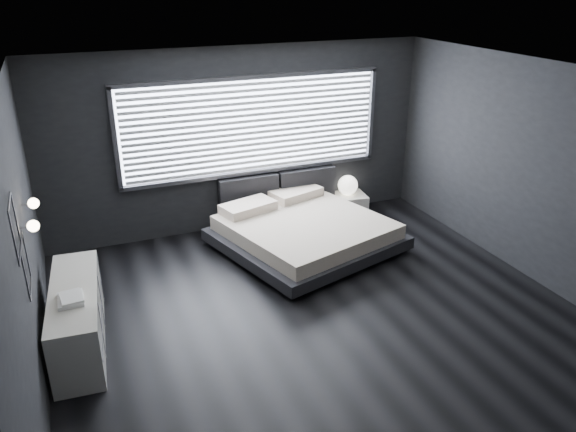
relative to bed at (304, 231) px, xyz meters
name	(u,v)px	position (x,y,z in m)	size (l,w,h in m)	color
room	(317,203)	(-0.56, -1.59, 1.13)	(6.04, 6.00, 2.80)	black
window	(254,126)	(-0.36, 1.10, 1.34)	(4.14, 0.09, 1.52)	white
headboard	(278,188)	(0.01, 1.05, 0.30)	(1.96, 0.16, 0.52)	black
sconce_near	(33,226)	(-3.45, -1.54, 1.33)	(0.18, 0.11, 0.11)	silver
sconce_far	(33,203)	(-3.45, -0.94, 1.33)	(0.18, 0.11, 0.11)	silver
wall_art_upper	(15,228)	(-3.54, -2.14, 1.58)	(0.01, 0.48, 0.48)	#47474C
wall_art_lower	(26,266)	(-3.54, -1.89, 1.11)	(0.01, 0.48, 0.48)	#47474C
bed	(304,231)	(0.00, 0.00, 0.00)	(2.77, 2.70, 0.59)	black
nightstand	(348,204)	(1.22, 0.91, -0.11)	(0.57, 0.47, 0.33)	silver
orb_lamp	(348,185)	(1.21, 0.93, 0.22)	(0.33, 0.33, 0.33)	white
dresser	(78,317)	(-3.21, -1.23, 0.08)	(0.63, 1.78, 0.70)	silver
book_stack	(71,299)	(-3.24, -1.47, 0.46)	(0.25, 0.33, 0.07)	white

